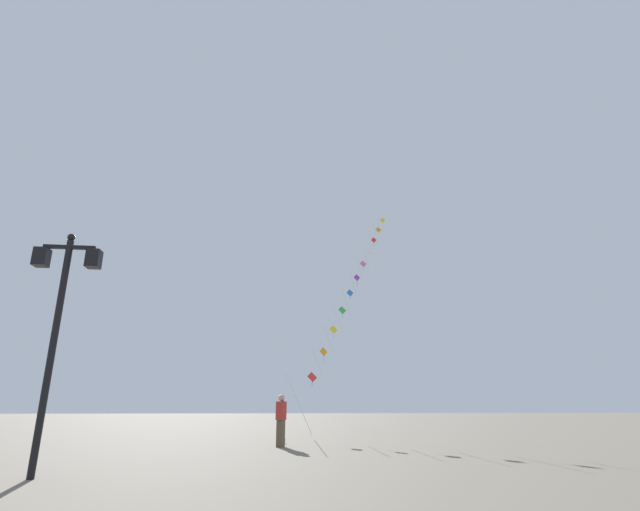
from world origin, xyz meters
TOP-DOWN VIEW (x-y plane):
  - ground_plane at (0.00, 20.00)m, footprint 160.00×160.00m
  - twin_lantern_lamp_post at (-3.23, 9.71)m, footprint 1.36×0.28m
  - kite_train at (5.96, 25.38)m, footprint 7.82×13.69m
  - kite_flyer at (1.71, 16.66)m, footprint 0.42×0.62m

SIDE VIEW (x-z plane):
  - ground_plane at x=0.00m, z-range 0.00..0.00m
  - kite_flyer at x=1.71m, z-range 0.05..1.76m
  - twin_lantern_lamp_post at x=-3.23m, z-range 0.95..5.89m
  - kite_train at x=5.96m, z-range 0.46..15.33m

